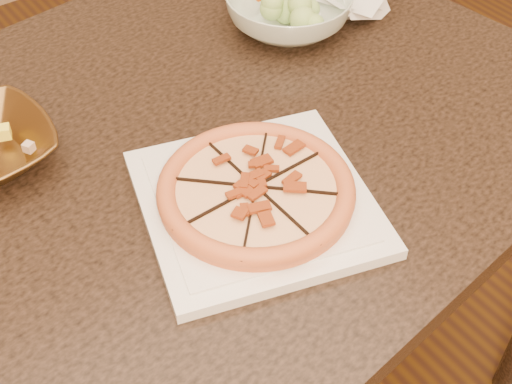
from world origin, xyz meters
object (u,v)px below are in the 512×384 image
Objects in this scene: dining_table at (143,209)px; salad_bowl at (289,10)px; pizza at (256,190)px; plate at (256,202)px.

salad_bowl is (0.41, 0.16, 0.13)m from dining_table.
pizza reaches higher than dining_table.
pizza is 1.18× the size of salad_bowl.
plate is at bearing -24.45° from pizza.
salad_bowl reaches higher than pizza.
salad_bowl reaches higher than plate.
plate is 0.02m from pizza.
dining_table is 4.11× the size of plate.
pizza reaches higher than plate.
pizza is at bearing -133.21° from salad_bowl.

